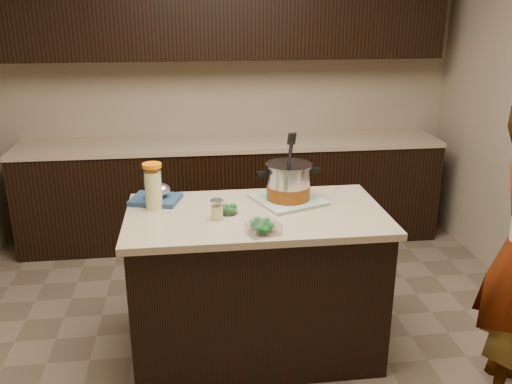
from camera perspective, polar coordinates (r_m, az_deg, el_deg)
The scene contains 12 objects.
ground_plane at distance 3.48m, azimuth 0.00°, elevation -16.05°, with size 4.00×4.00×0.00m, color brown.
room_shell at distance 2.86m, azimuth 0.00°, elevation 13.26°, with size 4.04×4.04×2.72m.
back_cabinets at distance 4.70m, azimuth -2.69°, elevation 6.00°, with size 3.60×0.63×2.33m.
island at distance 3.25m, azimuth 0.00°, elevation -9.51°, with size 1.46×0.81×0.90m.
dish_towel at distance 3.22m, azimuth 3.39°, elevation -0.84°, with size 0.36×0.36×0.02m, color #527A52.
stock_pot at distance 3.19m, azimuth 3.43°, elevation 0.86°, with size 0.38×0.30×0.39m.
lemonade_pitcher at distance 3.13m, azimuth -10.76°, elevation 0.43°, with size 0.14×0.14×0.26m.
mason_jar at distance 2.94m, azimuth -4.13°, elevation -1.92°, with size 0.09×0.09×0.12m.
broccoli_tub_left at distance 3.03m, azimuth -2.92°, elevation -1.89°, with size 0.12×0.12×0.05m.
broccoli_tub_right at distance 2.83m, azimuth 0.45°, elevation -3.40°, with size 0.11×0.11×0.05m.
broccoli_tub_rect at distance 2.77m, azimuth 0.78°, elevation -3.89°, with size 0.19×0.16×0.06m.
blue_tray at distance 3.26m, azimuth -10.41°, elevation -0.39°, with size 0.33×0.29×0.10m.
Camera 1 is at (-0.36, -2.82, 2.01)m, focal length 38.00 mm.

